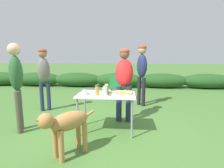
{
  "coord_description": "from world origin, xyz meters",
  "views": [
    {
      "loc": [
        0.4,
        -3.24,
        1.47
      ],
      "look_at": [
        0.08,
        0.31,
        0.89
      ],
      "focal_mm": 28.0,
      "sensor_mm": 36.0,
      "label": 1
    }
  ],
  "objects": [
    {
      "name": "ground_plane",
      "position": [
        0.0,
        0.0,
        0.0
      ],
      "size": [
        60.0,
        60.0,
        0.0
      ],
      "primitive_type": "plane",
      "color": "#477533"
    },
    {
      "name": "shrub_hedge",
      "position": [
        0.0,
        4.92,
        0.33
      ],
      "size": [
        14.4,
        0.9,
        0.66
      ],
      "color": "#234C1E",
      "rests_on": "ground"
    },
    {
      "name": "folding_table",
      "position": [
        0.0,
        0.0,
        0.66
      ],
      "size": [
        1.1,
        0.64,
        0.74
      ],
      "color": "white",
      "rests_on": "ground"
    },
    {
      "name": "food_tray",
      "position": [
        0.33,
        0.04,
        0.77
      ],
      "size": [
        0.37,
        0.24,
        0.06
      ],
      "color": "#9E9EA3",
      "rests_on": "folding_table"
    },
    {
      "name": "plate_stack",
      "position": [
        -0.32,
        0.03,
        0.76
      ],
      "size": [
        0.26,
        0.26,
        0.05
      ],
      "primitive_type": "cylinder",
      "color": "white",
      "rests_on": "folding_table"
    },
    {
      "name": "mixing_bowl",
      "position": [
        0.0,
        0.13,
        0.77
      ],
      "size": [
        0.2,
        0.2,
        0.07
      ],
      "primitive_type": "ellipsoid",
      "color": "#ADBC99",
      "rests_on": "folding_table"
    },
    {
      "name": "paper_cup_stack",
      "position": [
        0.0,
        -0.19,
        0.82
      ],
      "size": [
        0.08,
        0.08,
        0.17
      ],
      "primitive_type": "cylinder",
      "color": "white",
      "rests_on": "folding_table"
    },
    {
      "name": "spice_jar",
      "position": [
        -0.15,
        -0.12,
        0.84
      ],
      "size": [
        0.07,
        0.07,
        0.2
      ],
      "color": "#B2893D",
      "rests_on": "folding_table"
    },
    {
      "name": "mayo_bottle",
      "position": [
        -0.38,
        -0.13,
        0.81
      ],
      "size": [
        0.07,
        0.07,
        0.15
      ],
      "color": "silver",
      "rests_on": "folding_table"
    },
    {
      "name": "ketchup_bottle",
      "position": [
        -0.03,
        -0.01,
        0.82
      ],
      "size": [
        0.06,
        0.06,
        0.17
      ],
      "color": "red",
      "rests_on": "folding_table"
    },
    {
      "name": "relish_jar",
      "position": [
        0.02,
        -0.06,
        0.84
      ],
      "size": [
        0.08,
        0.08,
        0.21
      ],
      "color": "olive",
      "rests_on": "folding_table"
    },
    {
      "name": "standing_person_with_beanie",
      "position": [
        0.33,
        0.67,
        1.01
      ],
      "size": [
        0.4,
        0.51,
        1.63
      ],
      "rotation": [
        0.0,
        0.0,
        0.0
      ],
      "color": "#232D4C",
      "rests_on": "ground"
    },
    {
      "name": "standing_person_in_navy_coat",
      "position": [
        0.81,
        1.88,
        1.13
      ],
      "size": [
        0.4,
        0.4,
        1.76
      ],
      "rotation": [
        0.0,
        0.0,
        -0.85
      ],
      "color": "black",
      "rests_on": "ground"
    },
    {
      "name": "standing_person_in_olive_jacket",
      "position": [
        -1.8,
        1.16,
        1.05
      ],
      "size": [
        0.39,
        0.35,
        1.65
      ],
      "rotation": [
        0.0,
        0.0,
        0.51
      ],
      "color": "#232D4C",
      "rests_on": "ground"
    },
    {
      "name": "standing_person_in_red_jacket",
      "position": [
        -1.68,
        -0.16,
        1.04
      ],
      "size": [
        0.37,
        0.4,
        1.7
      ],
      "rotation": [
        0.0,
        0.0,
        2.06
      ],
      "color": "#4C473D",
      "rests_on": "ground"
    },
    {
      "name": "dog",
      "position": [
        -0.47,
        -0.92,
        0.5
      ],
      "size": [
        0.67,
        0.79,
        0.73
      ],
      "rotation": [
        0.0,
        0.0,
        2.45
      ],
      "color": "#B27A42",
      "rests_on": "ground"
    },
    {
      "name": "camp_chair_green_behind_table",
      "position": [
        0.09,
        2.47,
        0.47
      ],
      "size": [
        0.62,
        0.7,
        0.83
      ],
      "rotation": [
        0.0,
        0.0,
        -0.31
      ],
      "color": "#19602D",
      "rests_on": "ground"
    }
  ]
}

